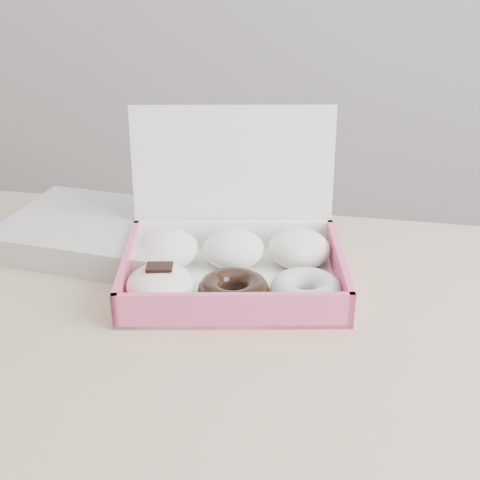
# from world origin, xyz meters

# --- Properties ---
(table) EXTENTS (1.20, 0.80, 0.75)m
(table) POSITION_xyz_m (0.00, 0.00, 0.67)
(table) COLOR tan
(table) RESTS_ON ground
(donut_box) EXTENTS (0.35, 0.31, 0.22)m
(donut_box) POSITION_xyz_m (-0.10, 0.15, 0.79)
(donut_box) COLOR white
(donut_box) RESTS_ON table
(newspapers) EXTENTS (0.29, 0.24, 0.04)m
(newspapers) POSITION_xyz_m (-0.33, 0.22, 0.77)
(newspapers) COLOR beige
(newspapers) RESTS_ON table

